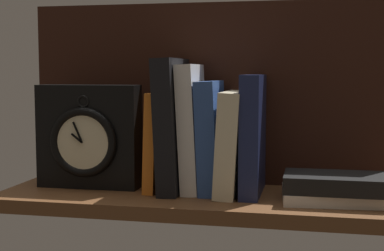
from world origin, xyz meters
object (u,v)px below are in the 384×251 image
object	(u,v)px
book_navy_bierce	(253,135)
book_blue_modern	(211,137)
book_black_skeptic	(173,125)
book_cream_twain	(232,142)
framed_clock	(88,137)
book_orange_pandolfini	(157,141)
book_stack_side	(334,188)
book_white_catcher	(192,128)

from	to	relation	value
book_navy_bierce	book_blue_modern	bearing A→B (deg)	180.00
book_black_skeptic	book_cream_twain	bearing A→B (deg)	0.00
book_black_skeptic	framed_clock	distance (cm)	16.86
book_orange_pandolfini	book_navy_bierce	xyz separation A→B (cm)	(18.17, -0.00, 1.68)
book_black_skeptic	book_stack_side	distance (cm)	31.48
book_navy_bierce	book_stack_side	size ratio (longest dim) A/B	1.20
framed_clock	book_navy_bierce	bearing A→B (deg)	2.37
book_stack_side	book_cream_twain	bearing A→B (deg)	167.54
book_blue_modern	book_black_skeptic	bearing A→B (deg)	180.00
book_white_catcher	book_navy_bierce	bearing A→B (deg)	0.00
book_stack_side	book_navy_bierce	bearing A→B (deg)	164.38
book_black_skeptic	book_cream_twain	distance (cm)	11.58
book_orange_pandolfini	book_stack_side	world-z (taller)	book_orange_pandolfini
book_orange_pandolfini	book_navy_bierce	bearing A→B (deg)	-0.00
book_orange_pandolfini	book_blue_modern	world-z (taller)	book_blue_modern
book_black_skeptic	book_blue_modern	size ratio (longest dim) A/B	1.20
book_black_skeptic	book_stack_side	world-z (taller)	book_black_skeptic
book_white_catcher	book_blue_modern	bearing A→B (deg)	0.00
book_cream_twain	book_white_catcher	bearing A→B (deg)	180.00
book_black_skeptic	book_blue_modern	distance (cm)	7.54
book_white_catcher	book_navy_bierce	world-z (taller)	book_white_catcher
book_orange_pandolfini	book_blue_modern	xyz separation A→B (cm)	(10.39, -0.00, 1.09)
framed_clock	book_blue_modern	bearing A→B (deg)	3.14
book_orange_pandolfini	book_black_skeptic	world-z (taller)	book_black_skeptic
book_navy_bierce	framed_clock	bearing A→B (deg)	-177.63
book_orange_pandolfini	book_white_catcher	distance (cm)	7.26
book_blue_modern	framed_clock	distance (cm)	23.91
book_black_skeptic	book_white_catcher	size ratio (longest dim) A/B	1.05
book_blue_modern	book_navy_bierce	size ratio (longest dim) A/B	0.95
book_orange_pandolfini	book_white_catcher	xyz separation A→B (cm)	(6.78, -0.00, 2.60)
book_black_skeptic	framed_clock	world-z (taller)	book_black_skeptic
book_black_skeptic	book_white_catcher	bearing A→B (deg)	0.00
book_orange_pandolfini	book_navy_bierce	size ratio (longest dim) A/B	0.85
book_blue_modern	book_stack_side	size ratio (longest dim) A/B	1.14
book_navy_bierce	book_orange_pandolfini	bearing A→B (deg)	180.00
book_black_skeptic	book_blue_modern	world-z (taller)	book_black_skeptic
book_black_skeptic	book_cream_twain	world-z (taller)	book_black_skeptic
framed_clock	book_black_skeptic	bearing A→B (deg)	4.51
book_blue_modern	book_navy_bierce	world-z (taller)	book_navy_bierce
book_stack_side	book_white_catcher	bearing A→B (deg)	171.09
book_navy_bierce	book_cream_twain	bearing A→B (deg)	180.00
book_black_skeptic	book_white_catcher	xyz separation A→B (cm)	(3.64, 0.00, -0.55)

